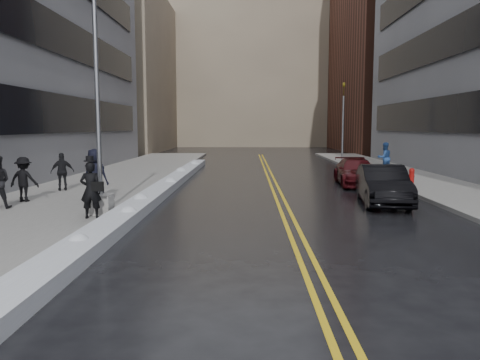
{
  "coord_description": "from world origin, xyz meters",
  "views": [
    {
      "loc": [
        1.24,
        -12.17,
        2.84
      ],
      "look_at": [
        1.01,
        1.24,
        1.3
      ],
      "focal_mm": 35.0,
      "sensor_mm": 36.0,
      "label": 1
    }
  ],
  "objects_px": {
    "fire_hydrant": "(412,175)",
    "pedestrian_c": "(95,175)",
    "pedestrian_d": "(62,172)",
    "pedestrian_e": "(24,179)",
    "car_black": "(383,185)",
    "pedestrian_fedora": "(91,190)",
    "lamppost": "(99,137)",
    "car_maroon": "(356,172)",
    "pedestrian_east": "(384,158)",
    "traffic_signal": "(343,119)"
  },
  "relations": [
    {
      "from": "fire_hydrant",
      "to": "pedestrian_c",
      "type": "xyz_separation_m",
      "value": [
        -13.27,
        -5.52,
        0.55
      ]
    },
    {
      "from": "fire_hydrant",
      "to": "pedestrian_east",
      "type": "xyz_separation_m",
      "value": [
        0.13,
        4.94,
        0.49
      ]
    },
    {
      "from": "pedestrian_d",
      "to": "pedestrian_e",
      "type": "distance_m",
      "value": 2.92
    },
    {
      "from": "traffic_signal",
      "to": "pedestrian_e",
      "type": "distance_m",
      "value": 25.03
    },
    {
      "from": "fire_hydrant",
      "to": "car_black",
      "type": "xyz_separation_m",
      "value": [
        -2.85,
        -5.21,
        0.17
      ]
    },
    {
      "from": "lamppost",
      "to": "car_maroon",
      "type": "relative_size",
      "value": 1.73
    },
    {
      "from": "pedestrian_c",
      "to": "pedestrian_east",
      "type": "distance_m",
      "value": 17.0
    },
    {
      "from": "fire_hydrant",
      "to": "pedestrian_fedora",
      "type": "distance_m",
      "value": 15.12
    },
    {
      "from": "pedestrian_fedora",
      "to": "fire_hydrant",
      "type": "bearing_deg",
      "value": -150.41
    },
    {
      "from": "pedestrian_e",
      "to": "pedestrian_fedora",
      "type": "bearing_deg",
      "value": 141.65
    },
    {
      "from": "lamppost",
      "to": "pedestrian_east",
      "type": "xyz_separation_m",
      "value": [
        12.43,
        12.94,
        -1.5
      ]
    },
    {
      "from": "pedestrian_fedora",
      "to": "car_black",
      "type": "relative_size",
      "value": 0.38
    },
    {
      "from": "pedestrian_east",
      "to": "fire_hydrant",
      "type": "bearing_deg",
      "value": 73.16
    },
    {
      "from": "pedestrian_e",
      "to": "car_maroon",
      "type": "relative_size",
      "value": 0.36
    },
    {
      "from": "lamppost",
      "to": "car_black",
      "type": "relative_size",
      "value": 1.75
    },
    {
      "from": "pedestrian_east",
      "to": "car_black",
      "type": "distance_m",
      "value": 10.59
    },
    {
      "from": "lamppost",
      "to": "pedestrian_e",
      "type": "xyz_separation_m",
      "value": [
        -3.51,
        2.34,
        -1.58
      ]
    },
    {
      "from": "car_black",
      "to": "pedestrian_d",
      "type": "bearing_deg",
      "value": 175.64
    },
    {
      "from": "pedestrian_e",
      "to": "pedestrian_d",
      "type": "bearing_deg",
      "value": -91.56
    },
    {
      "from": "fire_hydrant",
      "to": "pedestrian_c",
      "type": "distance_m",
      "value": 14.38
    },
    {
      "from": "lamppost",
      "to": "pedestrian_c",
      "type": "relative_size",
      "value": 4.02
    },
    {
      "from": "pedestrian_fedora",
      "to": "car_maroon",
      "type": "bearing_deg",
      "value": -142.61
    },
    {
      "from": "pedestrian_fedora",
      "to": "car_maroon",
      "type": "xyz_separation_m",
      "value": [
        9.85,
        9.16,
        -0.35
      ]
    },
    {
      "from": "pedestrian_c",
      "to": "car_maroon",
      "type": "distance_m",
      "value": 12.31
    },
    {
      "from": "pedestrian_east",
      "to": "lamppost",
      "type": "bearing_deg",
      "value": 30.83
    },
    {
      "from": "fire_hydrant",
      "to": "pedestrian_east",
      "type": "bearing_deg",
      "value": 88.49
    },
    {
      "from": "lamppost",
      "to": "pedestrian_fedora",
      "type": "distance_m",
      "value": 1.69
    },
    {
      "from": "pedestrian_e",
      "to": "car_maroon",
      "type": "xyz_separation_m",
      "value": [
        13.29,
        6.12,
        -0.31
      ]
    },
    {
      "from": "traffic_signal",
      "to": "pedestrian_east",
      "type": "distance_m",
      "value": 9.38
    },
    {
      "from": "fire_hydrant",
      "to": "pedestrian_d",
      "type": "height_order",
      "value": "pedestrian_d"
    },
    {
      "from": "lamppost",
      "to": "pedestrian_fedora",
      "type": "bearing_deg",
      "value": -95.36
    },
    {
      "from": "pedestrian_east",
      "to": "pedestrian_d",
      "type": "bearing_deg",
      "value": 10.77
    },
    {
      "from": "pedestrian_d",
      "to": "car_black",
      "type": "height_order",
      "value": "pedestrian_d"
    },
    {
      "from": "pedestrian_e",
      "to": "car_black",
      "type": "xyz_separation_m",
      "value": [
        12.96,
        0.44,
        -0.23
      ]
    },
    {
      "from": "pedestrian_fedora",
      "to": "pedestrian_c",
      "type": "relative_size",
      "value": 0.88
    },
    {
      "from": "traffic_signal",
      "to": "pedestrian_east",
      "type": "bearing_deg",
      "value": -86.02
    },
    {
      "from": "traffic_signal",
      "to": "pedestrian_fedora",
      "type": "xyz_separation_m",
      "value": [
        -11.87,
        -22.69,
        -2.41
      ]
    },
    {
      "from": "traffic_signal",
      "to": "pedestrian_east",
      "type": "height_order",
      "value": "traffic_signal"
    },
    {
      "from": "pedestrian_d",
      "to": "car_black",
      "type": "distance_m",
      "value": 12.96
    },
    {
      "from": "pedestrian_fedora",
      "to": "car_black",
      "type": "bearing_deg",
      "value": -165.42
    },
    {
      "from": "pedestrian_e",
      "to": "car_maroon",
      "type": "bearing_deg",
      "value": -152.19
    },
    {
      "from": "pedestrian_c",
      "to": "pedestrian_east",
      "type": "relative_size",
      "value": 1.07
    },
    {
      "from": "fire_hydrant",
      "to": "lamppost",
      "type": "bearing_deg",
      "value": -146.96
    },
    {
      "from": "pedestrian_fedora",
      "to": "traffic_signal",
      "type": "bearing_deg",
      "value": -123.12
    },
    {
      "from": "pedestrian_d",
      "to": "pedestrian_east",
      "type": "height_order",
      "value": "pedestrian_east"
    },
    {
      "from": "pedestrian_d",
      "to": "pedestrian_east",
      "type": "xyz_separation_m",
      "value": [
        15.7,
        7.69,
        0.09
      ]
    },
    {
      "from": "pedestrian_d",
      "to": "pedestrian_e",
      "type": "relative_size",
      "value": 0.99
    },
    {
      "from": "fire_hydrant",
      "to": "pedestrian_e",
      "type": "distance_m",
      "value": 16.79
    },
    {
      "from": "lamppost",
      "to": "pedestrian_e",
      "type": "relative_size",
      "value": 4.75
    },
    {
      "from": "lamppost",
      "to": "car_maroon",
      "type": "xyz_separation_m",
      "value": [
        9.78,
        8.46,
        -1.89
      ]
    }
  ]
}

